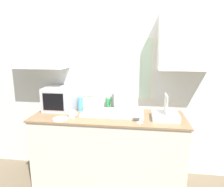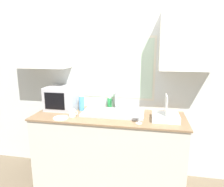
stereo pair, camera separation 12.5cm
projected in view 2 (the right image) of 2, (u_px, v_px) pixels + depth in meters
The scene contains 11 objects.
countertop at pixel (109, 149), 2.55m from camera, with size 1.84×0.67×0.92m.
wall_back at pixel (113, 72), 2.63m from camera, with size 6.00×0.38×2.60m.
sink_basin at pixel (113, 113), 2.48m from camera, with size 0.76×0.37×0.03m.
faucet at pixel (116, 98), 2.64m from camera, with size 0.08×0.14×0.27m.
microwave at pixel (62, 98), 2.66m from camera, with size 0.41×0.34×0.31m.
dish_rack at pixel (165, 116), 2.27m from camera, with size 0.30×0.27×0.29m.
spray_bottle at pixel (81, 101), 2.61m from camera, with size 0.07×0.07×0.26m.
soap_bottle at pixel (110, 103), 2.70m from camera, with size 0.06×0.06×0.18m.
mug_near_sink at pixel (72, 113), 2.39m from camera, with size 0.11×0.08×0.09m.
wine_glass at pixel (139, 111), 2.14m from camera, with size 0.08×0.08×0.19m.
small_plate at pixel (61, 118), 2.33m from camera, with size 0.17×0.17×0.01m.
Camera 2 is at (0.48, -1.96, 1.72)m, focal length 32.00 mm.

